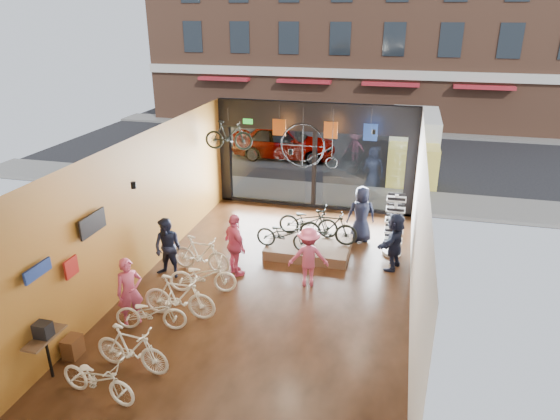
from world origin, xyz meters
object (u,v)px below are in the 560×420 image
(customer_4, at_px, (361,214))
(display_bike_right, at_px, (308,221))
(floor_bike_0, at_px, (98,378))
(floor_bike_2, at_px, (151,312))
(display_bike_left, at_px, (284,235))
(floor_bike_5, at_px, (201,254))
(display_platform, at_px, (309,247))
(customer_0, at_px, (130,292))
(floor_bike_4, at_px, (203,276))
(customer_2, at_px, (235,245))
(customer_5, at_px, (394,241))
(sunglasses_rack, at_px, (394,225))
(customer_3, at_px, (308,257))
(penny_farthing, at_px, (312,148))
(street_car, at_px, (284,141))
(display_bike_mid, at_px, (328,228))
(customer_1, at_px, (168,248))
(box_truck, at_px, (414,146))
(hung_bike, at_px, (229,135))

(customer_4, bearing_deg, display_bike_right, 6.71)
(floor_bike_0, xyz_separation_m, customer_4, (4.00, 8.01, 0.46))
(floor_bike_2, height_order, display_bike_left, display_bike_left)
(floor_bike_5, xyz_separation_m, display_platform, (2.65, 1.89, -0.36))
(display_bike_left, relative_size, customer_0, 1.04)
(floor_bike_4, distance_m, customer_2, 1.24)
(customer_5, bearing_deg, sunglasses_rack, -159.42)
(floor_bike_4, xyz_separation_m, customer_3, (2.52, 0.99, 0.36))
(display_bike_right, distance_m, penny_farthing, 2.71)
(floor_bike_0, height_order, display_platform, floor_bike_0)
(street_car, height_order, customer_3, street_car)
(floor_bike_0, distance_m, customer_2, 5.14)
(floor_bike_2, bearing_deg, display_bike_right, -38.41)
(display_bike_right, relative_size, customer_4, 1.03)
(floor_bike_0, xyz_separation_m, display_platform, (2.61, 6.87, -0.28))
(penny_farthing, bearing_deg, display_bike_left, -93.03)
(floor_bike_0, relative_size, display_bike_left, 0.97)
(display_bike_mid, xyz_separation_m, customer_0, (-3.78, -4.60, -0.00))
(customer_4, relative_size, customer_5, 1.08)
(display_bike_left, distance_m, customer_5, 3.08)
(sunglasses_rack, bearing_deg, floor_bike_0, -120.48)
(display_bike_mid, bearing_deg, floor_bike_2, 144.07)
(customer_1, bearing_deg, street_car, 97.97)
(box_truck, height_order, customer_0, box_truck)
(display_platform, distance_m, customer_2, 2.59)
(customer_4, xyz_separation_m, customer_5, (1.06, -1.56, -0.07))
(floor_bike_5, bearing_deg, floor_bike_4, -151.17)
(display_bike_mid, height_order, hung_bike, hung_bike)
(street_car, bearing_deg, customer_4, -152.12)
(floor_bike_4, xyz_separation_m, customer_5, (4.63, 2.45, 0.37))
(sunglasses_rack, bearing_deg, box_truck, 90.48)
(customer_0, bearing_deg, penny_farthing, 26.38)
(floor_bike_4, bearing_deg, sunglasses_rack, -66.45)
(floor_bike_0, relative_size, customer_5, 0.99)
(display_bike_mid, distance_m, penny_farthing, 3.19)
(floor_bike_5, bearing_deg, customer_5, -70.14)
(floor_bike_5, distance_m, customer_3, 3.00)
(floor_bike_2, xyz_separation_m, sunglasses_rack, (5.09, 5.12, 0.51))
(display_bike_right, relative_size, customer_3, 1.12)
(customer_0, height_order, hung_bike, hung_bike)
(display_platform, bearing_deg, floor_bike_2, -119.97)
(display_bike_mid, relative_size, sunglasses_rack, 0.92)
(floor_bike_5, distance_m, sunglasses_rack, 5.57)
(customer_4, bearing_deg, box_truck, -117.66)
(sunglasses_rack, relative_size, hung_bike, 1.18)
(floor_bike_5, height_order, hung_bike, hung_bike)
(customer_3, distance_m, customer_4, 3.21)
(customer_0, relative_size, penny_farthing, 0.87)
(customer_2, bearing_deg, floor_bike_4, 107.54)
(floor_bike_4, height_order, hung_bike, hung_bike)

